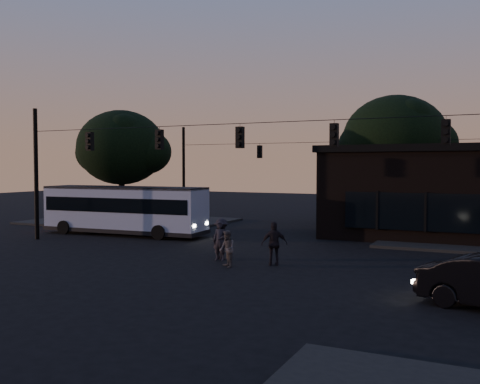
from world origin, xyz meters
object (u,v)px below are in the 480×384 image
at_px(pedestrian_c, 274,244).
at_px(pedestrian_d, 221,239).
at_px(building, 462,191).
at_px(pedestrian_b, 227,249).
at_px(pedestrian_a, 220,241).
at_px(bus, 124,208).

distance_m(pedestrian_c, pedestrian_d, 2.78).
xyz_separation_m(building, pedestrian_b, (-8.22, -14.84, -1.94)).
xyz_separation_m(pedestrian_a, pedestrian_d, (-0.08, 0.31, 0.05)).
bearing_deg(pedestrian_d, pedestrian_b, 149.28).
bearing_deg(pedestrian_c, bus, -50.99).
xyz_separation_m(pedestrian_b, pedestrian_d, (-1.11, 1.61, 0.15)).
bearing_deg(pedestrian_a, pedestrian_d, 99.03).
xyz_separation_m(building, pedestrian_d, (-9.33, -13.23, -1.78)).
bearing_deg(pedestrian_d, pedestrian_c, -163.80).
bearing_deg(bus, pedestrian_a, -32.72).
bearing_deg(pedestrian_b, building, 105.85).
height_order(building, pedestrian_a, building).
height_order(pedestrian_b, pedestrian_d, pedestrian_d).
bearing_deg(pedestrian_a, bus, 144.36).
height_order(building, bus, building).
bearing_deg(building, pedestrian_a, -124.32).
bearing_deg(pedestrian_c, building, -142.52).
bearing_deg(pedestrian_d, building, -100.42).
relative_size(pedestrian_a, pedestrian_d, 0.95).
distance_m(building, pedestrian_a, 16.50).
bearing_deg(pedestrian_d, pedestrian_a, 129.96).
bearing_deg(pedestrian_a, pedestrian_c, -8.40).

